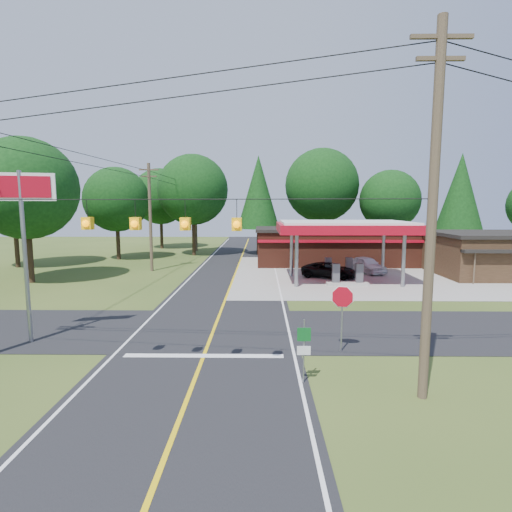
{
  "coord_description": "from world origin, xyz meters",
  "views": [
    {
      "loc": [
        2.33,
        -19.17,
        6.08
      ],
      "look_at": [
        2.0,
        7.0,
        2.8
      ],
      "focal_mm": 28.0,
      "sensor_mm": 36.0,
      "label": 1
    }
  ],
  "objects_px": {
    "big_stop_sign": "(22,214)",
    "gas_canopy": "(344,229)",
    "sedan_car": "(367,265)",
    "octagonal_stop_sign": "(342,302)",
    "suv_car": "(329,270)"
  },
  "relations": [
    {
      "from": "big_stop_sign",
      "to": "gas_canopy",
      "type": "bearing_deg",
      "value": 41.44
    },
    {
      "from": "sedan_car",
      "to": "gas_canopy",
      "type": "bearing_deg",
      "value": -147.55
    },
    {
      "from": "octagonal_stop_sign",
      "to": "big_stop_sign",
      "type": "bearing_deg",
      "value": 175.81
    },
    {
      "from": "suv_car",
      "to": "octagonal_stop_sign",
      "type": "height_order",
      "value": "octagonal_stop_sign"
    },
    {
      "from": "sedan_car",
      "to": "big_stop_sign",
      "type": "relative_size",
      "value": 0.57
    },
    {
      "from": "suv_car",
      "to": "sedan_car",
      "type": "height_order",
      "value": "sedan_car"
    },
    {
      "from": "gas_canopy",
      "to": "big_stop_sign",
      "type": "distance_m",
      "value": 22.73
    },
    {
      "from": "gas_canopy",
      "to": "sedan_car",
      "type": "distance_m",
      "value": 6.12
    },
    {
      "from": "gas_canopy",
      "to": "sedan_car",
      "type": "xyz_separation_m",
      "value": [
        3.0,
        4.0,
        -3.53
      ]
    },
    {
      "from": "big_stop_sign",
      "to": "octagonal_stop_sign",
      "type": "bearing_deg",
      "value": -4.19
    },
    {
      "from": "gas_canopy",
      "to": "octagonal_stop_sign",
      "type": "height_order",
      "value": "gas_canopy"
    },
    {
      "from": "gas_canopy",
      "to": "suv_car",
      "type": "relative_size",
      "value": 2.27
    },
    {
      "from": "gas_canopy",
      "to": "suv_car",
      "type": "distance_m",
      "value": 4.0
    },
    {
      "from": "big_stop_sign",
      "to": "octagonal_stop_sign",
      "type": "distance_m",
      "value": 14.19
    },
    {
      "from": "sedan_car",
      "to": "octagonal_stop_sign",
      "type": "height_order",
      "value": "octagonal_stop_sign"
    }
  ]
}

